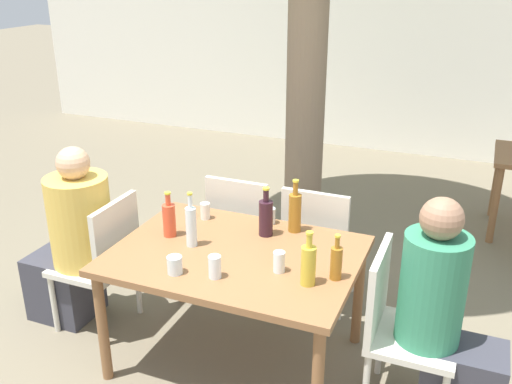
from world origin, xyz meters
The scene contains 20 objects.
ground_plane centered at (0.00, 0.00, 0.00)m, with size 30.00×30.00×0.00m, color #706651.
cafe_building_wall centered at (0.00, 4.46, 1.40)m, with size 10.00×0.08×2.80m.
dining_table_front centered at (0.00, 0.00, 0.64)m, with size 1.36×0.99×0.72m.
patio_chair_0 centered at (-0.91, 0.00, 0.50)m, with size 0.44×0.44×0.89m.
patio_chair_1 centered at (0.91, 0.00, 0.50)m, with size 0.44×0.44×0.89m.
patio_chair_2 centered at (-0.27, 0.73, 0.50)m, with size 0.44×0.44×0.89m.
patio_chair_3 centered at (0.27, 0.73, 0.50)m, with size 0.44×0.44×0.89m.
person_seated_0 centered at (-1.14, 0.00, 0.55)m, with size 0.59×0.39×1.21m.
person_seated_1 centered at (1.14, 0.00, 0.54)m, with size 0.56×0.32×1.22m.
soda_bottle_0 centered at (-0.44, 0.05, 0.83)m, with size 0.08×0.08×0.28m.
amber_bottle_1 centered at (0.59, -0.06, 0.82)m, with size 0.06×0.06×0.25m.
wine_bottle_2 centered at (0.07, 0.27, 0.84)m, with size 0.08×0.08×0.30m.
oil_cruet_3 centered at (0.47, -0.17, 0.83)m, with size 0.08×0.08×0.29m.
water_bottle_4 centered at (-0.26, -0.02, 0.85)m, with size 0.06×0.06×0.32m.
amber_bottle_5 centered at (0.22, 0.38, 0.85)m, with size 0.08×0.08×0.33m.
drinking_glass_0 centered at (0.04, 0.43, 0.77)m, with size 0.07×0.07×0.10m.
drinking_glass_1 centered at (-0.20, -0.33, 0.77)m, with size 0.08×0.08×0.09m.
drinking_glass_2 centered at (0.30, -0.11, 0.78)m, with size 0.06×0.06×0.11m.
drinking_glass_3 centered at (-0.36, 0.34, 0.77)m, with size 0.06×0.06×0.10m.
drinking_glass_4 centered at (0.01, -0.29, 0.78)m, with size 0.07×0.07×0.12m.
Camera 1 is at (1.17, -2.56, 2.22)m, focal length 40.00 mm.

